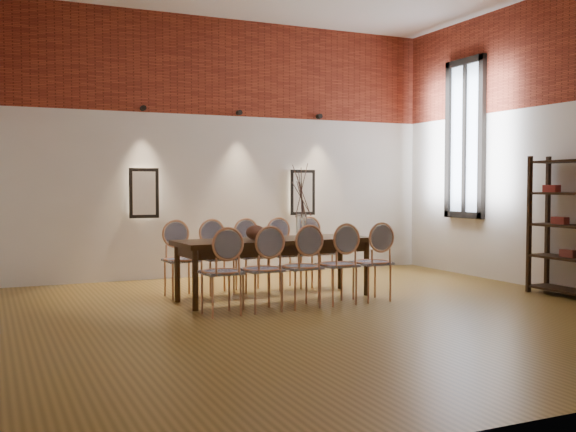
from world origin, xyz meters
name	(u,v)px	position (x,y,z in m)	size (l,w,h in m)	color
floor	(330,314)	(0.00, 0.00, -0.01)	(7.00, 7.00, 0.02)	olive
wall_back	(224,148)	(0.00, 3.55, 2.00)	(7.00, 0.10, 4.00)	silver
wall_right	(571,141)	(3.55, 0.00, 2.00)	(0.10, 7.00, 4.00)	silver
brick_band_back	(226,67)	(0.00, 3.48, 3.25)	(7.00, 0.02, 1.50)	maroon
brick_band_right	(569,43)	(3.48, 0.00, 3.25)	(0.02, 7.00, 1.50)	maroon
niche_left	(144,193)	(-1.30, 3.45, 1.30)	(0.36, 0.06, 0.66)	#FFEAC6
niche_right	(302,192)	(1.30, 3.45, 1.30)	(0.36, 0.06, 0.66)	#FFEAC6
spot_fixture_left	(143,108)	(-1.30, 3.42, 2.55)	(0.08, 0.08, 0.10)	black
spot_fixture_mid	(239,113)	(0.20, 3.42, 2.55)	(0.08, 0.08, 0.10)	black
spot_fixture_right	(319,116)	(1.60, 3.42, 2.55)	(0.08, 0.08, 0.10)	black
window_glass	(466,139)	(3.46, 2.00, 2.15)	(0.02, 0.78, 2.38)	silver
window_frame	(465,139)	(3.44, 2.00, 2.15)	(0.08, 0.90, 2.50)	black
window_mullion	(465,139)	(3.44, 2.00, 2.15)	(0.06, 0.06, 2.40)	black
dining_table	(275,269)	(-0.16, 1.16, 0.38)	(2.48, 0.80, 0.75)	#381F0C
chair_near_a	(221,272)	(-1.11, 0.42, 0.47)	(0.44, 0.44, 0.94)	tan
chair_near_b	(262,269)	(-0.62, 0.45, 0.47)	(0.44, 0.44, 0.94)	tan
chair_near_c	(301,267)	(-0.12, 0.48, 0.47)	(0.44, 0.44, 0.94)	tan
chair_near_d	(337,265)	(0.37, 0.51, 0.47)	(0.44, 0.44, 0.94)	tan
chair_near_e	(372,262)	(0.87, 0.54, 0.47)	(0.44, 0.44, 0.94)	tan
chair_far_a	(181,260)	(-1.19, 1.78, 0.47)	(0.44, 0.44, 0.94)	tan
chair_far_b	(218,258)	(-0.70, 1.81, 0.47)	(0.44, 0.44, 0.94)	tan
chair_far_c	(252,256)	(-0.20, 1.84, 0.47)	(0.44, 0.44, 0.94)	tan
chair_far_d	(285,254)	(0.29, 1.86, 0.47)	(0.44, 0.44, 0.94)	tan
chair_far_e	(316,253)	(0.79, 1.89, 0.47)	(0.44, 0.44, 0.94)	tan
vase	(302,226)	(0.22, 1.18, 0.90)	(0.14, 0.14, 0.30)	silver
dried_branches	(302,190)	(0.22, 1.18, 1.35)	(0.50, 0.50, 0.70)	#4F3830
bowl	(256,233)	(-0.45, 1.09, 0.84)	(0.24, 0.24, 0.18)	brown
book	(265,237)	(-0.27, 1.23, 0.77)	(0.26, 0.18, 0.03)	#82266D
shelving_rack	(566,226)	(3.28, -0.20, 0.90)	(0.38, 1.00, 1.80)	black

